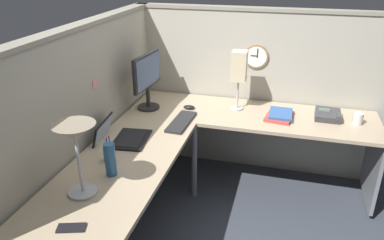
{
  "coord_description": "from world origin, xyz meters",
  "views": [
    {
      "loc": [
        -2.59,
        -0.56,
        2.03
      ],
      "look_at": [
        -0.11,
        0.11,
        0.87
      ],
      "focal_mm": 35.1,
      "sensor_mm": 36.0,
      "label": 1
    }
  ],
  "objects_px": {
    "pen_cup": "(109,154)",
    "cell_phone": "(71,228)",
    "office_phone": "(328,115)",
    "desk_lamp_paper": "(239,68)",
    "keyboard": "(181,122)",
    "desk_lamp_dome": "(75,138)",
    "thermos_flask": "(110,159)",
    "wall_clock": "(256,57)",
    "book_stack": "(280,115)",
    "computer_mouse": "(189,107)",
    "coffee_mug": "(358,119)",
    "laptop": "(119,136)",
    "monitor": "(147,77)"
  },
  "relations": [
    {
      "from": "desk_lamp_paper",
      "to": "pen_cup",
      "type": "bearing_deg",
      "value": 148.54
    },
    {
      "from": "keyboard",
      "to": "office_phone",
      "type": "xyz_separation_m",
      "value": [
        0.39,
        -1.18,
        0.03
      ]
    },
    {
      "from": "thermos_flask",
      "to": "pen_cup",
      "type": "bearing_deg",
      "value": 30.58
    },
    {
      "from": "keyboard",
      "to": "desk_lamp_dome",
      "type": "relative_size",
      "value": 0.97
    },
    {
      "from": "keyboard",
      "to": "pen_cup",
      "type": "bearing_deg",
      "value": 159.37
    },
    {
      "from": "keyboard",
      "to": "cell_phone",
      "type": "xyz_separation_m",
      "value": [
        -1.39,
        0.18,
        -0.01
      ]
    },
    {
      "from": "desk_lamp_dome",
      "to": "cell_phone",
      "type": "height_order",
      "value": "desk_lamp_dome"
    },
    {
      "from": "coffee_mug",
      "to": "wall_clock",
      "type": "xyz_separation_m",
      "value": [
        0.34,
        0.89,
        0.37
      ]
    },
    {
      "from": "monitor",
      "to": "desk_lamp_dome",
      "type": "distance_m",
      "value": 1.34
    },
    {
      "from": "pen_cup",
      "to": "keyboard",
      "type": "bearing_deg",
      "value": -22.73
    },
    {
      "from": "book_stack",
      "to": "pen_cup",
      "type": "bearing_deg",
      "value": 133.91
    },
    {
      "from": "office_phone",
      "to": "wall_clock",
      "type": "xyz_separation_m",
      "value": [
        0.31,
        0.66,
        0.38
      ]
    },
    {
      "from": "cell_phone",
      "to": "desk_lamp_paper",
      "type": "bearing_deg",
      "value": -35.42
    },
    {
      "from": "computer_mouse",
      "to": "pen_cup",
      "type": "relative_size",
      "value": 0.58
    },
    {
      "from": "cell_phone",
      "to": "pen_cup",
      "type": "bearing_deg",
      "value": -7.72
    },
    {
      "from": "keyboard",
      "to": "desk_lamp_dome",
      "type": "bearing_deg",
      "value": 167.87
    },
    {
      "from": "computer_mouse",
      "to": "office_phone",
      "type": "height_order",
      "value": "office_phone"
    },
    {
      "from": "monitor",
      "to": "keyboard",
      "type": "bearing_deg",
      "value": -121.83
    },
    {
      "from": "keyboard",
      "to": "coffee_mug",
      "type": "xyz_separation_m",
      "value": [
        0.36,
        -1.41,
        0.04
      ]
    },
    {
      "from": "book_stack",
      "to": "coffee_mug",
      "type": "xyz_separation_m",
      "value": [
        0.03,
        -0.62,
        0.03
      ]
    },
    {
      "from": "book_stack",
      "to": "computer_mouse",
      "type": "bearing_deg",
      "value": 91.25
    },
    {
      "from": "pen_cup",
      "to": "office_phone",
      "type": "height_order",
      "value": "pen_cup"
    },
    {
      "from": "desk_lamp_dome",
      "to": "pen_cup",
      "type": "relative_size",
      "value": 2.47
    },
    {
      "from": "keyboard",
      "to": "wall_clock",
      "type": "height_order",
      "value": "wall_clock"
    },
    {
      "from": "pen_cup",
      "to": "cell_phone",
      "type": "height_order",
      "value": "pen_cup"
    },
    {
      "from": "cell_phone",
      "to": "wall_clock",
      "type": "height_order",
      "value": "wall_clock"
    },
    {
      "from": "thermos_flask",
      "to": "book_stack",
      "type": "distance_m",
      "value": 1.56
    },
    {
      "from": "thermos_flask",
      "to": "desk_lamp_paper",
      "type": "relative_size",
      "value": 0.42
    },
    {
      "from": "office_phone",
      "to": "desk_lamp_paper",
      "type": "distance_m",
      "value": 0.85
    },
    {
      "from": "laptop",
      "to": "pen_cup",
      "type": "relative_size",
      "value": 2.31
    },
    {
      "from": "coffee_mug",
      "to": "pen_cup",
      "type": "bearing_deg",
      "value": 122.18
    },
    {
      "from": "monitor",
      "to": "office_phone",
      "type": "distance_m",
      "value": 1.58
    },
    {
      "from": "book_stack",
      "to": "desk_lamp_paper",
      "type": "relative_size",
      "value": 0.58
    },
    {
      "from": "computer_mouse",
      "to": "book_stack",
      "type": "height_order",
      "value": "book_stack"
    },
    {
      "from": "monitor",
      "to": "coffee_mug",
      "type": "relative_size",
      "value": 5.21
    },
    {
      "from": "laptop",
      "to": "computer_mouse",
      "type": "relative_size",
      "value": 4.0
    },
    {
      "from": "thermos_flask",
      "to": "coffee_mug",
      "type": "xyz_separation_m",
      "value": [
        1.23,
        -1.61,
        -0.06
      ]
    },
    {
      "from": "desk_lamp_dome",
      "to": "desk_lamp_paper",
      "type": "height_order",
      "value": "desk_lamp_paper"
    },
    {
      "from": "computer_mouse",
      "to": "coffee_mug",
      "type": "relative_size",
      "value": 1.08
    },
    {
      "from": "laptop",
      "to": "office_phone",
      "type": "relative_size",
      "value": 1.98
    },
    {
      "from": "laptop",
      "to": "computer_mouse",
      "type": "distance_m",
      "value": 0.8
    },
    {
      "from": "thermos_flask",
      "to": "office_phone",
      "type": "height_order",
      "value": "thermos_flask"
    },
    {
      "from": "wall_clock",
      "to": "desk_lamp_paper",
      "type": "bearing_deg",
      "value": 157.12
    },
    {
      "from": "desk_lamp_dome",
      "to": "wall_clock",
      "type": "xyz_separation_m",
      "value": [
        1.8,
        -0.79,
        0.06
      ]
    },
    {
      "from": "thermos_flask",
      "to": "wall_clock",
      "type": "bearing_deg",
      "value": -24.61
    },
    {
      "from": "computer_mouse",
      "to": "monitor",
      "type": "bearing_deg",
      "value": 102.0
    },
    {
      "from": "book_stack",
      "to": "wall_clock",
      "type": "bearing_deg",
      "value": 35.6
    },
    {
      "from": "keyboard",
      "to": "thermos_flask",
      "type": "xyz_separation_m",
      "value": [
        -0.87,
        0.21,
        0.1
      ]
    },
    {
      "from": "pen_cup",
      "to": "thermos_flask",
      "type": "relative_size",
      "value": 0.82
    },
    {
      "from": "computer_mouse",
      "to": "book_stack",
      "type": "bearing_deg",
      "value": -88.75
    }
  ]
}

